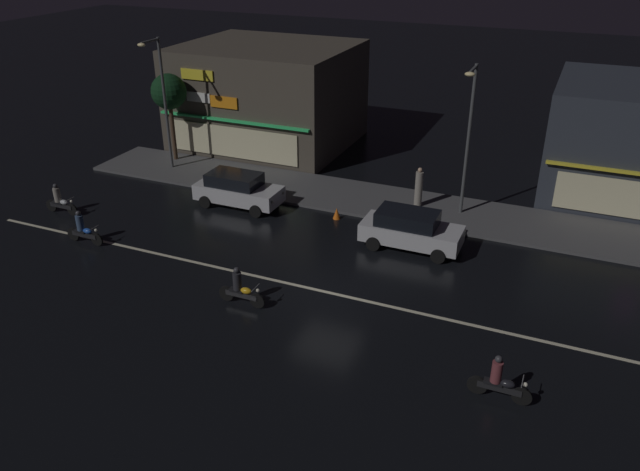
# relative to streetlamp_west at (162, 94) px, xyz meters

# --- Properties ---
(ground_plane) EXTENTS (140.00, 140.00, 0.00)m
(ground_plane) POSITION_rel_streetlamp_west_xyz_m (13.30, -8.58, -4.37)
(ground_plane) COLOR black
(lane_divider_stripe) EXTENTS (33.03, 0.16, 0.01)m
(lane_divider_stripe) POSITION_rel_streetlamp_west_xyz_m (13.30, -8.58, -4.37)
(lane_divider_stripe) COLOR beige
(lane_divider_stripe) RESTS_ON ground
(sidewalk_far) EXTENTS (34.77, 4.11, 0.14)m
(sidewalk_far) POSITION_rel_streetlamp_west_xyz_m (13.30, 0.35, -4.30)
(sidewalk_far) COLOR #4C4C4F
(sidewalk_far) RESTS_ON ground
(storefront_left_block) EXTENTS (10.09, 9.01, 6.08)m
(storefront_left_block) POSITION_rel_streetlamp_west_xyz_m (2.87, 6.83, -1.34)
(storefront_left_block) COLOR #4C443A
(storefront_left_block) RESTS_ON ground
(storefront_center_block) EXTENTS (8.08, 8.45, 5.71)m
(storefront_center_block) POSITION_rel_streetlamp_west_xyz_m (23.73, 6.55, -1.52)
(storefront_center_block) COLOR #2D333D
(storefront_center_block) RESTS_ON ground
(streetlamp_west) EXTENTS (0.44, 1.64, 7.19)m
(streetlamp_west) POSITION_rel_streetlamp_west_xyz_m (0.00, 0.00, 0.00)
(streetlamp_west) COLOR #47494C
(streetlamp_west) RESTS_ON sidewalk_far
(streetlamp_mid) EXTENTS (0.44, 1.64, 7.07)m
(streetlamp_mid) POSITION_rel_streetlamp_west_xyz_m (16.48, 0.30, -0.06)
(streetlamp_mid) COLOR #47494C
(streetlamp_mid) RESTS_ON sidewalk_far
(pedestrian_on_sidewalk) EXTENTS (0.38, 0.38, 1.99)m
(pedestrian_on_sidewalk) POSITION_rel_streetlamp_west_xyz_m (14.37, 0.44, -3.31)
(pedestrian_on_sidewalk) COLOR gray
(pedestrian_on_sidewalk) RESTS_ON sidewalk_far
(street_tree) EXTENTS (2.00, 2.00, 5.00)m
(street_tree) POSITION_rel_streetlamp_west_xyz_m (-0.59, 1.43, -0.29)
(street_tree) COLOR #473323
(street_tree) RESTS_ON sidewalk_far
(parked_car_near_kerb) EXTENTS (4.30, 1.98, 1.67)m
(parked_car_near_kerb) POSITION_rel_streetlamp_west_xyz_m (15.14, -3.73, -3.51)
(parked_car_near_kerb) COLOR silver
(parked_car_near_kerb) RESTS_ON ground
(parked_car_trailing) EXTENTS (4.30, 1.98, 1.67)m
(parked_car_trailing) POSITION_rel_streetlamp_west_xyz_m (6.04, -2.74, -3.51)
(parked_car_trailing) COLOR silver
(parked_car_trailing) RESTS_ON ground
(motorcycle_lead) EXTENTS (1.90, 0.60, 1.52)m
(motorcycle_lead) POSITION_rel_streetlamp_west_xyz_m (20.22, -12.08, -3.74)
(motorcycle_lead) COLOR black
(motorcycle_lead) RESTS_ON ground
(motorcycle_following) EXTENTS (1.90, 0.60, 1.52)m
(motorcycle_following) POSITION_rel_streetlamp_west_xyz_m (-1.40, -6.96, -3.74)
(motorcycle_following) COLOR black
(motorcycle_following) RESTS_ON ground
(motorcycle_opposite_lane) EXTENTS (1.90, 0.60, 1.52)m
(motorcycle_opposite_lane) POSITION_rel_streetlamp_west_xyz_m (10.64, -10.58, -3.74)
(motorcycle_opposite_lane) COLOR black
(motorcycle_opposite_lane) RESTS_ON ground
(motorcycle_trailing_far) EXTENTS (1.90, 0.60, 1.52)m
(motorcycle_trailing_far) POSITION_rel_streetlamp_west_xyz_m (1.83, -8.98, -3.74)
(motorcycle_trailing_far) COLOR black
(motorcycle_trailing_far) RESTS_ON ground
(traffic_cone) EXTENTS (0.36, 0.36, 0.55)m
(traffic_cone) POSITION_rel_streetlamp_west_xyz_m (11.14, -2.26, -4.10)
(traffic_cone) COLOR orange
(traffic_cone) RESTS_ON ground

